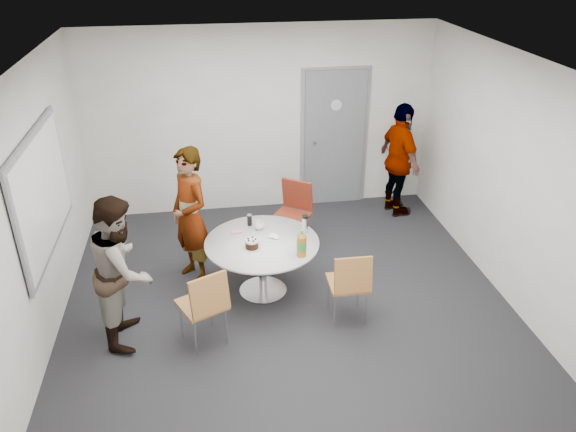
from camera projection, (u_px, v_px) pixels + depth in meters
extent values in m
plane|color=black|center=(287.00, 300.00, 6.48)|extent=(5.00, 5.00, 0.00)
plane|color=silver|center=(287.00, 63.00, 5.24)|extent=(5.00, 5.00, 0.00)
plane|color=beige|center=(260.00, 121.00, 8.05)|extent=(5.00, 0.00, 5.00)
plane|color=beige|center=(36.00, 211.00, 5.52)|extent=(0.00, 5.00, 5.00)
plane|color=beige|center=(510.00, 179.00, 6.21)|extent=(0.00, 5.00, 5.00)
plane|color=beige|center=(346.00, 354.00, 3.67)|extent=(5.00, 0.00, 5.00)
cube|color=slate|center=(334.00, 139.00, 8.33)|extent=(0.90, 0.05, 2.05)
cube|color=gray|center=(334.00, 139.00, 8.35)|extent=(1.02, 0.04, 2.12)
cylinder|color=#B2BFC6|center=(336.00, 105.00, 8.06)|extent=(0.16, 0.01, 0.16)
cylinder|color=silver|center=(314.00, 142.00, 8.23)|extent=(0.04, 0.14, 0.04)
cube|color=gray|center=(42.00, 193.00, 5.65)|extent=(0.03, 1.90, 1.25)
cube|color=white|center=(44.00, 193.00, 5.65)|extent=(0.01, 1.78, 1.13)
cylinder|color=silver|center=(262.00, 243.00, 6.33)|extent=(1.30, 1.30, 0.03)
cylinder|color=silver|center=(263.00, 267.00, 6.48)|extent=(0.09, 0.09, 0.63)
cylinder|color=silver|center=(263.00, 290.00, 6.63)|extent=(0.56, 0.56, 0.02)
cylinder|color=silver|center=(252.00, 248.00, 6.19)|extent=(0.19, 0.19, 0.01)
cylinder|color=black|center=(252.00, 245.00, 6.17)|extent=(0.15, 0.15, 0.08)
cylinder|color=silver|center=(252.00, 241.00, 6.15)|extent=(0.15, 0.15, 0.02)
cylinder|color=olive|center=(302.00, 246.00, 6.00)|extent=(0.10, 0.10, 0.24)
cylinder|color=#368535|center=(302.00, 245.00, 5.99)|extent=(0.11, 0.11, 0.09)
cone|color=olive|center=(302.00, 234.00, 5.93)|extent=(0.10, 0.10, 0.05)
cylinder|color=#58A64B|center=(302.00, 231.00, 5.91)|extent=(0.04, 0.04, 0.03)
imported|color=white|center=(259.00, 225.00, 6.57)|extent=(0.16, 0.16, 0.10)
cylinder|color=black|center=(250.00, 220.00, 6.64)|extent=(0.06, 0.06, 0.13)
cylinder|color=silver|center=(305.00, 225.00, 6.47)|extent=(0.07, 0.07, 0.19)
cylinder|color=black|center=(305.00, 217.00, 6.42)|extent=(0.07, 0.07, 0.03)
cube|color=#F97C81|center=(237.00, 232.00, 6.50)|extent=(0.12, 0.07, 0.02)
ellipsoid|color=white|center=(274.00, 237.00, 6.40)|extent=(0.17, 0.17, 0.03)
cube|color=brown|center=(202.00, 304.00, 5.64)|extent=(0.56, 0.56, 0.04)
cube|color=brown|center=(209.00, 295.00, 5.39)|extent=(0.40, 0.25, 0.41)
cylinder|color=silver|center=(211.00, 308.00, 5.96)|extent=(0.02, 0.02, 0.45)
cylinder|color=silver|center=(181.00, 320.00, 5.79)|extent=(0.02, 0.02, 0.45)
cylinder|color=silver|center=(226.00, 325.00, 5.71)|extent=(0.02, 0.02, 0.45)
cylinder|color=silver|center=(195.00, 338.00, 5.54)|extent=(0.02, 0.02, 0.45)
cube|color=brown|center=(348.00, 283.00, 6.00)|extent=(0.42, 0.42, 0.03)
cube|color=brown|center=(353.00, 275.00, 5.72)|extent=(0.40, 0.10, 0.40)
cylinder|color=silver|center=(358.00, 290.00, 6.27)|extent=(0.02, 0.02, 0.44)
cylinder|color=silver|center=(329.00, 292.00, 6.23)|extent=(0.02, 0.02, 0.44)
cylinder|color=silver|center=(366.00, 308.00, 5.98)|extent=(0.02, 0.02, 0.44)
cylinder|color=silver|center=(335.00, 311.00, 5.93)|extent=(0.02, 0.02, 0.44)
cube|color=maroon|center=(291.00, 217.00, 7.30)|extent=(0.61, 0.61, 0.04)
cube|color=maroon|center=(297.00, 194.00, 7.35)|extent=(0.40, 0.31, 0.42)
cylinder|color=silver|center=(272.00, 236.00, 7.33)|extent=(0.02, 0.02, 0.47)
cylinder|color=silver|center=(297.00, 242.00, 7.19)|extent=(0.02, 0.02, 0.47)
cylinder|color=silver|center=(284.00, 224.00, 7.62)|extent=(0.02, 0.02, 0.47)
cylinder|color=silver|center=(308.00, 230.00, 7.48)|extent=(0.02, 0.02, 0.47)
imported|color=#A5C6EA|center=(190.00, 216.00, 6.52)|extent=(0.66, 0.73, 1.68)
imported|color=white|center=(122.00, 270.00, 5.58)|extent=(0.64, 0.80, 1.60)
imported|color=black|center=(400.00, 160.00, 8.08)|extent=(0.57, 1.04, 1.68)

